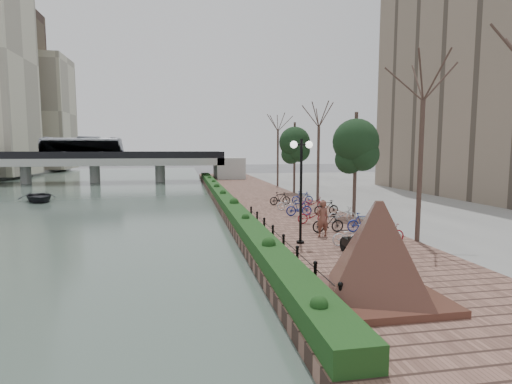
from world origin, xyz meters
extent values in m
plane|color=#59595B|center=(0.00, 0.00, 0.00)|extent=(220.00, 220.00, 0.00)
cube|color=#44554C|center=(-15.00, 25.00, 0.01)|extent=(30.00, 130.00, 0.02)
cube|color=brown|center=(4.00, 17.50, 0.25)|extent=(8.00, 75.00, 0.50)
cube|color=slate|center=(20.00, 17.50, 0.25)|extent=(24.00, 75.00, 0.50)
cube|color=#183E16|center=(0.60, 20.00, 0.80)|extent=(1.10, 56.00, 0.60)
cylinder|color=black|center=(1.40, -5.00, 0.85)|extent=(0.10, 0.10, 0.70)
cylinder|color=black|center=(1.40, -3.00, 0.85)|extent=(0.10, 0.10, 0.70)
cylinder|color=black|center=(1.40, -1.00, 0.85)|extent=(0.10, 0.10, 0.70)
cylinder|color=black|center=(1.40, 1.00, 0.85)|extent=(0.10, 0.10, 0.70)
cylinder|color=black|center=(1.40, 3.00, 0.85)|extent=(0.10, 0.10, 0.70)
cylinder|color=black|center=(1.40, 5.00, 0.85)|extent=(0.10, 0.10, 0.70)
cylinder|color=black|center=(1.40, 7.00, 0.85)|extent=(0.10, 0.10, 0.70)
cylinder|color=black|center=(1.40, 9.00, 0.85)|extent=(0.10, 0.10, 0.70)
cube|color=#44221D|center=(2.76, -4.34, 0.60)|extent=(3.38, 3.38, 0.20)
pyramid|color=#44221D|center=(2.76, -4.34, 1.99)|extent=(4.97, 4.97, 2.58)
cylinder|color=black|center=(2.56, 2.52, 2.83)|extent=(0.12, 0.12, 4.66)
cylinder|color=black|center=(2.56, 2.52, 4.91)|extent=(0.70, 0.06, 0.06)
sphere|color=white|center=(2.21, 2.52, 4.91)|extent=(0.32, 0.32, 0.32)
sphere|color=white|center=(2.91, 2.52, 4.91)|extent=(0.32, 0.32, 0.32)
imported|color=brown|center=(4.00, 3.69, 1.38)|extent=(0.69, 0.49, 1.77)
imported|color=#BCBDC1|center=(4.60, 1.81, 0.95)|extent=(0.60, 1.71, 0.90)
imported|color=black|center=(4.60, 4.41, 1.00)|extent=(0.47, 1.66, 1.00)
imported|color=maroon|center=(4.60, 7.01, 0.95)|extent=(0.60, 1.71, 0.90)
imported|color=navy|center=(4.60, 9.61, 1.00)|extent=(0.47, 1.66, 1.00)
imported|color=#BCBDC1|center=(4.60, 12.21, 0.95)|extent=(0.60, 1.71, 0.90)
imported|color=black|center=(4.60, 14.81, 1.00)|extent=(0.47, 1.66, 1.00)
imported|color=maroon|center=(6.40, 1.81, 0.95)|extent=(0.60, 1.71, 0.90)
imported|color=navy|center=(6.40, 4.41, 1.00)|extent=(0.47, 1.66, 1.00)
imported|color=#BCBDC1|center=(6.40, 7.01, 0.95)|extent=(0.60, 1.71, 0.90)
imported|color=black|center=(6.40, 9.61, 1.00)|extent=(0.47, 1.66, 1.00)
imported|color=maroon|center=(6.40, 12.21, 0.95)|extent=(0.60, 1.71, 0.90)
imported|color=navy|center=(6.40, 14.81, 1.00)|extent=(0.47, 1.66, 1.00)
cube|color=#ACADA8|center=(-15.00, 45.00, 3.00)|extent=(36.00, 8.00, 1.00)
cube|color=black|center=(-15.00, 41.10, 3.95)|extent=(36.00, 0.15, 0.90)
cube|color=black|center=(-15.00, 48.90, 3.95)|extent=(36.00, 0.15, 0.90)
cylinder|color=#ACADA8|center=(-24.00, 45.00, 1.25)|extent=(1.40, 1.40, 2.50)
cylinder|color=#ACADA8|center=(-15.00, 45.00, 1.25)|extent=(1.40, 1.40, 2.50)
cylinder|color=#ACADA8|center=(-6.00, 45.00, 1.25)|extent=(1.40, 1.40, 2.50)
imported|color=silver|center=(-16.50, 45.00, 5.00)|extent=(2.52, 10.77, 3.00)
imported|color=black|center=(-15.51, 24.15, 0.47)|extent=(4.65, 5.28, 0.91)
cube|color=#BAB49B|center=(-33.00, 80.00, 12.50)|extent=(12.00, 12.00, 24.00)
camera|label=1|loc=(-2.52, -14.47, 4.70)|focal=28.00mm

